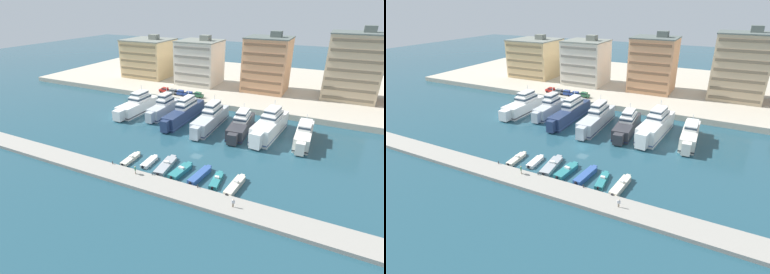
% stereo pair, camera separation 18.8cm
% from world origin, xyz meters
% --- Properties ---
extents(ground_plane, '(400.00, 400.00, 0.00)m').
position_xyz_m(ground_plane, '(0.00, 0.00, 0.00)').
color(ground_plane, '#234C5B').
extents(quay_promenade, '(180.00, 70.00, 1.74)m').
position_xyz_m(quay_promenade, '(0.00, 63.16, 0.87)').
color(quay_promenade, '#BCB29E').
rests_on(quay_promenade, ground).
extents(pier_dock, '(120.00, 5.20, 0.75)m').
position_xyz_m(pier_dock, '(0.00, -18.81, 0.37)').
color(pier_dock, '#9E998E').
rests_on(pier_dock, ground).
extents(yacht_white_far_left, '(5.51, 19.44, 8.10)m').
position_xyz_m(yacht_white_far_left, '(-27.13, 14.15, 2.33)').
color(yacht_white_far_left, white).
rests_on(yacht_white_far_left, ground).
extents(yacht_silver_left, '(3.85, 16.29, 8.36)m').
position_xyz_m(yacht_silver_left, '(-18.35, 15.27, 2.40)').
color(yacht_silver_left, silver).
rests_on(yacht_silver_left, ground).
extents(yacht_navy_mid_left, '(3.85, 22.49, 8.36)m').
position_xyz_m(yacht_navy_mid_left, '(-10.89, 14.47, 2.46)').
color(yacht_navy_mid_left, navy).
rests_on(yacht_navy_mid_left, ground).
extents(yacht_silver_center_left, '(4.27, 20.92, 8.51)m').
position_xyz_m(yacht_silver_center_left, '(-1.96, 13.08, 2.49)').
color(yacht_silver_center_left, silver).
rests_on(yacht_silver_center_left, ground).
extents(yacht_charcoal_center, '(5.48, 18.71, 7.50)m').
position_xyz_m(yacht_charcoal_center, '(6.70, 13.27, 2.09)').
color(yacht_charcoal_center, '#333338').
rests_on(yacht_charcoal_center, ground).
extents(yacht_white_center_right, '(6.48, 20.64, 8.83)m').
position_xyz_m(yacht_white_center_right, '(13.93, 14.44, 2.70)').
color(yacht_white_center_right, white).
rests_on(yacht_white_center_right, ground).
extents(yacht_ivory_mid_right, '(4.15, 16.96, 6.66)m').
position_xyz_m(yacht_ivory_mid_right, '(22.54, 14.00, 2.01)').
color(yacht_ivory_mid_right, silver).
rests_on(yacht_ivory_mid_right, ground).
extents(motorboat_cream_far_left, '(1.74, 6.63, 1.11)m').
position_xyz_m(motorboat_cream_far_left, '(-10.07, -12.51, 0.38)').
color(motorboat_cream_far_left, beige).
rests_on(motorboat_cream_far_left, ground).
extents(motorboat_white_left, '(1.83, 5.89, 0.81)m').
position_xyz_m(motorboat_white_left, '(-5.69, -11.74, 0.36)').
color(motorboat_white_left, white).
rests_on(motorboat_white_left, ground).
extents(motorboat_grey_mid_left, '(2.97, 8.54, 1.28)m').
position_xyz_m(motorboat_grey_mid_left, '(-1.62, -11.57, 0.43)').
color(motorboat_grey_mid_left, '#9EA3A8').
rests_on(motorboat_grey_mid_left, ground).
extents(motorboat_teal_center_left, '(2.65, 7.19, 1.24)m').
position_xyz_m(motorboat_teal_center_left, '(2.22, -12.15, 0.46)').
color(motorboat_teal_center_left, teal).
rests_on(motorboat_teal_center_left, ground).
extents(motorboat_blue_center, '(2.33, 7.79, 1.04)m').
position_xyz_m(motorboat_blue_center, '(6.53, -12.08, 0.52)').
color(motorboat_blue_center, '#33569E').
rests_on(motorboat_blue_center, ground).
extents(motorboat_teal_center_right, '(2.20, 6.57, 1.11)m').
position_xyz_m(motorboat_teal_center_right, '(10.08, -12.11, 0.38)').
color(motorboat_teal_center_right, teal).
rests_on(motorboat_teal_center_right, ground).
extents(motorboat_cream_mid_right, '(2.15, 7.89, 1.56)m').
position_xyz_m(motorboat_cream_mid_right, '(13.97, -12.58, 0.56)').
color(motorboat_cream_mid_right, beige).
rests_on(motorboat_cream_mid_right, ground).
extents(car_red_far_left, '(4.11, 1.94, 1.80)m').
position_xyz_m(car_red_far_left, '(-27.88, 31.86, 2.72)').
color(car_red_far_left, red).
rests_on(car_red_far_left, quay_promenade).
extents(car_grey_left, '(4.16, 2.05, 1.80)m').
position_xyz_m(car_grey_left, '(-24.31, 31.38, 2.72)').
color(car_grey_left, slate).
rests_on(car_grey_left, quay_promenade).
extents(car_blue_mid_left, '(4.20, 2.12, 1.80)m').
position_xyz_m(car_blue_mid_left, '(-21.21, 31.24, 2.72)').
color(car_blue_mid_left, '#28428E').
rests_on(car_blue_mid_left, quay_promenade).
extents(car_blue_center_left, '(4.13, 1.99, 1.80)m').
position_xyz_m(car_blue_center_left, '(-17.66, 30.95, 2.72)').
color(car_blue_center_left, '#28428E').
rests_on(car_blue_center_left, quay_promenade).
extents(car_green_center, '(4.17, 2.06, 1.80)m').
position_xyz_m(car_green_center, '(-14.68, 31.67, 2.72)').
color(car_green_center, '#2D6642').
rests_on(car_green_center, quay_promenade).
extents(apartment_block_far_left, '(19.13, 17.56, 17.55)m').
position_xyz_m(apartment_block_far_left, '(-47.63, 52.26, 9.56)').
color(apartment_block_far_left, '#E0BC84').
rests_on(apartment_block_far_left, quay_promenade).
extents(apartment_block_left, '(15.85, 14.92, 18.59)m').
position_xyz_m(apartment_block_left, '(-22.45, 49.84, 10.10)').
color(apartment_block_left, silver).
rests_on(apartment_block_left, quay_promenade).
extents(apartment_block_mid_left, '(15.38, 13.81, 20.97)m').
position_xyz_m(apartment_block_mid_left, '(3.68, 50.88, 11.29)').
color(apartment_block_mid_left, tan).
rests_on(apartment_block_mid_left, quay_promenade).
extents(apartment_block_center_left, '(16.70, 13.48, 23.45)m').
position_xyz_m(apartment_block_center_left, '(31.33, 53.23, 12.53)').
color(apartment_block_center_left, '#C6AD89').
rests_on(apartment_block_center_left, quay_promenade).
extents(pedestrian_near_edge, '(0.47, 0.56, 1.74)m').
position_xyz_m(pedestrian_near_edge, '(-5.02, -17.57, 1.78)').
color(pedestrian_near_edge, '#7A6B56').
rests_on(pedestrian_near_edge, pier_dock).
extents(pedestrian_mid_deck, '(0.59, 0.26, 1.54)m').
position_xyz_m(pedestrian_mid_deck, '(15.79, -19.02, 1.66)').
color(pedestrian_mid_deck, '#7A6B56').
rests_on(pedestrian_mid_deck, pier_dock).
extents(bollard_west, '(0.20, 0.20, 0.61)m').
position_xyz_m(bollard_west, '(-11.71, -16.45, 1.07)').
color(bollard_west, '#2D2D33').
rests_on(bollard_west, pier_dock).
extents(bollard_west_mid, '(0.20, 0.20, 0.61)m').
position_xyz_m(bollard_west_mid, '(-1.82, -16.45, 1.07)').
color(bollard_west_mid, '#2D2D33').
rests_on(bollard_west_mid, pier_dock).
extents(bollard_east_mid, '(0.20, 0.20, 0.61)m').
position_xyz_m(bollard_east_mid, '(8.08, -16.45, 1.07)').
color(bollard_east_mid, '#2D2D33').
rests_on(bollard_east_mid, pier_dock).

